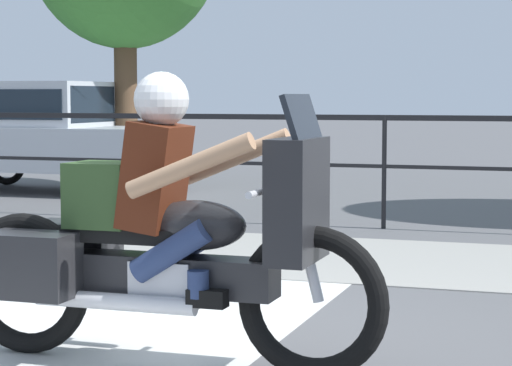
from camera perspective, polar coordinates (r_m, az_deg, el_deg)
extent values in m
plane|color=#565659|center=(5.71, -3.58, -9.52)|extent=(120.00, 120.00, 0.00)
cube|color=#99968E|center=(8.88, 4.70, -4.25)|extent=(44.00, 2.40, 0.01)
cube|color=black|center=(10.79, 7.37, 3.72)|extent=(36.00, 0.04, 0.06)
cube|color=black|center=(10.81, 7.34, 0.95)|extent=(36.00, 0.03, 0.04)
cylinder|color=black|center=(10.81, 7.33, 0.63)|extent=(0.05, 0.05, 1.23)
torus|color=black|center=(5.05, 3.24, -6.85)|extent=(0.79, 0.11, 0.79)
torus|color=black|center=(5.70, -13.03, -5.61)|extent=(0.79, 0.11, 0.79)
cube|color=#232326|center=(5.31, -5.41, -5.19)|extent=(1.25, 0.22, 0.20)
cube|color=silver|center=(5.30, -5.08, -5.75)|extent=(0.34, 0.26, 0.26)
ellipsoid|color=#232326|center=(5.19, -3.43, -2.41)|extent=(0.54, 0.30, 0.26)
cube|color=black|center=(5.34, -7.05, -2.88)|extent=(0.73, 0.28, 0.08)
cube|color=#232326|center=(4.99, 2.39, -0.96)|extent=(0.20, 0.53, 0.62)
cube|color=#1E232B|center=(4.96, 2.63, 3.74)|extent=(0.10, 0.45, 0.24)
cylinder|color=silver|center=(5.03, 0.86, -0.35)|extent=(0.04, 0.70, 0.04)
cylinder|color=silver|center=(5.27, -8.09, -6.73)|extent=(0.91, 0.09, 0.09)
cube|color=#232326|center=(5.38, -12.76, -4.58)|extent=(0.48, 0.28, 0.34)
cube|color=#232326|center=(5.79, -10.30, -3.86)|extent=(0.48, 0.28, 0.34)
cylinder|color=silver|center=(5.02, 2.93, -3.93)|extent=(0.18, 0.06, 0.52)
cube|color=#4C1E0F|center=(5.25, -5.78, 0.39)|extent=(0.32, 0.36, 0.58)
sphere|color=tan|center=(5.22, -5.42, 4.56)|extent=(0.23, 0.23, 0.23)
sphere|color=silver|center=(5.22, -5.42, 4.78)|extent=(0.29, 0.29, 0.29)
cylinder|color=navy|center=(5.10, -4.90, -3.91)|extent=(0.44, 0.13, 0.34)
cylinder|color=navy|center=(5.07, -3.32, -5.78)|extent=(0.11, 0.11, 0.14)
cube|color=black|center=(5.07, -2.79, -6.59)|extent=(0.20, 0.10, 0.09)
cylinder|color=navy|center=(5.37, -3.63, -3.45)|extent=(0.44, 0.13, 0.34)
cylinder|color=navy|center=(5.35, -2.12, -5.22)|extent=(0.11, 0.11, 0.14)
cube|color=black|center=(5.34, -1.62, -5.98)|extent=(0.20, 0.10, 0.09)
cylinder|color=tan|center=(4.85, -3.81, 0.97)|extent=(0.67, 0.09, 0.34)
cylinder|color=tan|center=(5.41, -1.40, 1.39)|extent=(0.67, 0.09, 0.34)
cube|color=#2D4723|center=(5.39, -8.68, -0.65)|extent=(0.35, 0.32, 0.35)
cube|color=#B7BCC4|center=(15.21, -11.86, 1.99)|extent=(3.93, 1.75, 0.63)
cube|color=#B7BCC4|center=(15.31, -12.67, 4.42)|extent=(2.04, 1.54, 0.66)
cube|color=#19232D|center=(14.82, -9.34, 4.46)|extent=(0.04, 1.36, 0.53)
cube|color=#19232D|center=(15.31, -12.67, 4.42)|extent=(1.88, 1.57, 0.43)
torus|color=black|center=(13.94, -9.18, 0.46)|extent=(0.69, 0.11, 0.69)
torus|color=black|center=(15.38, -6.40, 0.92)|extent=(0.69, 0.11, 0.69)
torus|color=black|center=(16.55, -14.08, 1.08)|extent=(0.69, 0.11, 0.69)
cylinder|color=brown|center=(15.49, -7.44, 4.39)|extent=(0.35, 0.35, 2.56)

